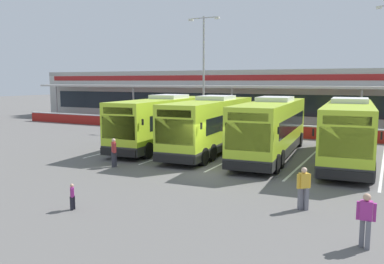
# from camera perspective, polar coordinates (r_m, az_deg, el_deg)

# --- Properties ---
(ground_plane) EXTENTS (200.00, 200.00, 0.00)m
(ground_plane) POSITION_cam_1_polar(r_m,az_deg,el_deg) (21.35, 2.36, -5.59)
(ground_plane) COLOR #605E5B
(terminal_building) EXTENTS (70.00, 13.00, 6.00)m
(terminal_building) POSITION_cam_1_polar(r_m,az_deg,el_deg) (46.67, 16.37, 4.93)
(terminal_building) COLOR #B7B7B2
(terminal_building) RESTS_ON ground
(red_barrier_wall) EXTENTS (60.00, 0.40, 1.10)m
(red_barrier_wall) POSITION_cam_1_polar(r_m,az_deg,el_deg) (34.78, 12.40, 0.23)
(red_barrier_wall) COLOR maroon
(red_barrier_wall) RESTS_ON ground
(coach_bus_leftmost) EXTENTS (3.66, 12.31, 3.78)m
(coach_bus_leftmost) POSITION_cam_1_polar(r_m,az_deg,el_deg) (28.98, -4.12, 1.43)
(coach_bus_leftmost) COLOR #B7DB2D
(coach_bus_leftmost) RESTS_ON ground
(coach_bus_left_centre) EXTENTS (3.66, 12.31, 3.78)m
(coach_bus_left_centre) POSITION_cam_1_polar(r_m,az_deg,el_deg) (26.95, 2.83, 0.98)
(coach_bus_left_centre) COLOR #B7DB2D
(coach_bus_left_centre) RESTS_ON ground
(coach_bus_centre) EXTENTS (3.66, 12.31, 3.78)m
(coach_bus_centre) POSITION_cam_1_polar(r_m,az_deg,el_deg) (25.49, 11.46, 0.47)
(coach_bus_centre) COLOR #B7DB2D
(coach_bus_centre) RESTS_ON ground
(coach_bus_right_centre) EXTENTS (3.66, 12.31, 3.78)m
(coach_bus_right_centre) POSITION_cam_1_polar(r_m,az_deg,el_deg) (24.97, 21.73, -0.05)
(coach_bus_right_centre) COLOR #B7DB2D
(coach_bus_right_centre) RESTS_ON ground
(bay_stripe_far_west) EXTENTS (0.14, 13.00, 0.01)m
(bay_stripe_far_west) POSITION_cam_1_polar(r_m,az_deg,el_deg) (30.58, -7.29, -1.67)
(bay_stripe_far_west) COLOR silver
(bay_stripe_far_west) RESTS_ON ground
(bay_stripe_west) EXTENTS (0.14, 13.00, 0.01)m
(bay_stripe_west) POSITION_cam_1_polar(r_m,az_deg,el_deg) (28.45, -0.28, -2.29)
(bay_stripe_west) COLOR silver
(bay_stripe_west) RESTS_ON ground
(bay_stripe_mid_west) EXTENTS (0.14, 13.00, 0.01)m
(bay_stripe_mid_west) POSITION_cam_1_polar(r_m,az_deg,el_deg) (26.81, 7.73, -2.96)
(bay_stripe_mid_west) COLOR silver
(bay_stripe_mid_west) RESTS_ON ground
(bay_stripe_centre) EXTENTS (0.14, 13.00, 0.01)m
(bay_stripe_centre) POSITION_cam_1_polar(r_m,az_deg,el_deg) (25.76, 16.59, -3.63)
(bay_stripe_centre) COLOR silver
(bay_stripe_centre) RESTS_ON ground
(bay_stripe_mid_east) EXTENTS (0.14, 13.00, 0.01)m
(bay_stripe_mid_east) POSITION_cam_1_polar(r_m,az_deg,el_deg) (25.37, 25.98, -4.25)
(bay_stripe_mid_east) COLOR silver
(bay_stripe_mid_east) RESTS_ON ground
(pedestrian_in_dark_coat) EXTENTS (0.47, 0.42, 1.62)m
(pedestrian_in_dark_coat) POSITION_cam_1_polar(r_m,az_deg,el_deg) (15.40, 15.89, -7.67)
(pedestrian_in_dark_coat) COLOR slate
(pedestrian_in_dark_coat) RESTS_ON ground
(pedestrian_child) EXTENTS (0.27, 0.28, 1.00)m
(pedestrian_child) POSITION_cam_1_polar(r_m,az_deg,el_deg) (15.54, -16.99, -8.84)
(pedestrian_child) COLOR black
(pedestrian_child) RESTS_ON ground
(pedestrian_near_bin) EXTENTS (0.53, 0.30, 1.62)m
(pedestrian_near_bin) POSITION_cam_1_polar(r_m,az_deg,el_deg) (12.61, 23.92, -11.42)
(pedestrian_near_bin) COLOR slate
(pedestrian_near_bin) RESTS_ON ground
(pedestrian_approaching_bus) EXTENTS (0.46, 0.43, 1.62)m
(pedestrian_approaching_bus) POSITION_cam_1_polar(r_m,az_deg,el_deg) (22.49, -11.27, -2.79)
(pedestrian_approaching_bus) COLOR #33333D
(pedestrian_approaching_bus) RESTS_ON ground
(lamp_post_west) EXTENTS (3.24, 0.28, 11.00)m
(lamp_post_west) POSITION_cam_1_polar(r_m,az_deg,el_deg) (38.99, 1.71, 9.61)
(lamp_post_west) COLOR #9E9EA3
(lamp_post_west) RESTS_ON ground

